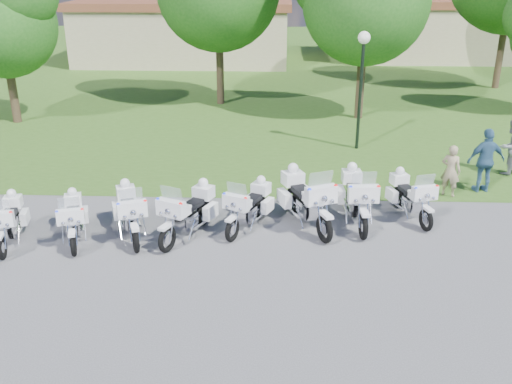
{
  "coord_description": "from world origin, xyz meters",
  "views": [
    {
      "loc": [
        0.63,
        -12.52,
        6.51
      ],
      "look_at": [
        0.04,
        1.2,
        0.95
      ],
      "focal_mm": 40.0,
      "sensor_mm": 36.0,
      "label": 1
    }
  ],
  "objects_px": {
    "motorcycle_1": "(73,218)",
    "bystander_c": "(486,161)",
    "motorcycle_5": "(306,199)",
    "motorcycle_4": "(249,205)",
    "bystander_a": "(451,171)",
    "motorcycle_3": "(189,211)",
    "bystander_b": "(511,147)",
    "motorcycle_2": "(130,212)",
    "lamp_post": "(362,62)",
    "motorcycle_6": "(356,197)",
    "motorcycle_0": "(8,220)",
    "motorcycle_7": "(410,196)"
  },
  "relations": [
    {
      "from": "motorcycle_4",
      "to": "motorcycle_1",
      "type": "bearing_deg",
      "value": 36.28
    },
    {
      "from": "motorcycle_3",
      "to": "bystander_b",
      "type": "height_order",
      "value": "bystander_b"
    },
    {
      "from": "bystander_a",
      "to": "lamp_post",
      "type": "bearing_deg",
      "value": -33.56
    },
    {
      "from": "lamp_post",
      "to": "bystander_b",
      "type": "height_order",
      "value": "lamp_post"
    },
    {
      "from": "bystander_a",
      "to": "bystander_b",
      "type": "height_order",
      "value": "bystander_b"
    },
    {
      "from": "lamp_post",
      "to": "bystander_c",
      "type": "height_order",
      "value": "lamp_post"
    },
    {
      "from": "motorcycle_5",
      "to": "lamp_post",
      "type": "bearing_deg",
      "value": -131.28
    },
    {
      "from": "motorcycle_2",
      "to": "motorcycle_4",
      "type": "height_order",
      "value": "motorcycle_2"
    },
    {
      "from": "motorcycle_6",
      "to": "lamp_post",
      "type": "height_order",
      "value": "lamp_post"
    },
    {
      "from": "motorcycle_1",
      "to": "motorcycle_6",
      "type": "xyz_separation_m",
      "value": [
        7.17,
        1.4,
        0.13
      ]
    },
    {
      "from": "lamp_post",
      "to": "bystander_b",
      "type": "relative_size",
      "value": 2.34
    },
    {
      "from": "bystander_c",
      "to": "motorcycle_0",
      "type": "bearing_deg",
      "value": 7.28
    },
    {
      "from": "motorcycle_4",
      "to": "bystander_a",
      "type": "xyz_separation_m",
      "value": [
        5.82,
        2.42,
        0.17
      ]
    },
    {
      "from": "motorcycle_4",
      "to": "motorcycle_6",
      "type": "xyz_separation_m",
      "value": [
        2.83,
        0.49,
        0.1
      ]
    },
    {
      "from": "motorcycle_3",
      "to": "motorcycle_5",
      "type": "distance_m",
      "value": 3.07
    },
    {
      "from": "bystander_b",
      "to": "bystander_c",
      "type": "xyz_separation_m",
      "value": [
        -1.33,
        -1.62,
        0.07
      ]
    },
    {
      "from": "motorcycle_2",
      "to": "lamp_post",
      "type": "height_order",
      "value": "lamp_post"
    },
    {
      "from": "motorcycle_5",
      "to": "motorcycle_0",
      "type": "bearing_deg",
      "value": -13.02
    },
    {
      "from": "motorcycle_0",
      "to": "motorcycle_4",
      "type": "height_order",
      "value": "motorcycle_4"
    },
    {
      "from": "motorcycle_7",
      "to": "bystander_a",
      "type": "relative_size",
      "value": 1.36
    },
    {
      "from": "motorcycle_0",
      "to": "motorcycle_2",
      "type": "height_order",
      "value": "motorcycle_2"
    },
    {
      "from": "motorcycle_3",
      "to": "bystander_b",
      "type": "relative_size",
      "value": 1.22
    },
    {
      "from": "motorcycle_6",
      "to": "bystander_b",
      "type": "relative_size",
      "value": 1.4
    },
    {
      "from": "motorcycle_6",
      "to": "bystander_a",
      "type": "bearing_deg",
      "value": -150.93
    },
    {
      "from": "motorcycle_2",
      "to": "bystander_a",
      "type": "relative_size",
      "value": 1.41
    },
    {
      "from": "motorcycle_6",
      "to": "bystander_c",
      "type": "xyz_separation_m",
      "value": [
        4.12,
        2.33,
        0.27
      ]
    },
    {
      "from": "motorcycle_3",
      "to": "motorcycle_4",
      "type": "xyz_separation_m",
      "value": [
        1.5,
        0.55,
        -0.05
      ]
    },
    {
      "from": "motorcycle_3",
      "to": "bystander_c",
      "type": "distance_m",
      "value": 9.1
    },
    {
      "from": "motorcycle_6",
      "to": "bystander_b",
      "type": "height_order",
      "value": "bystander_b"
    },
    {
      "from": "bystander_a",
      "to": "motorcycle_4",
      "type": "bearing_deg",
      "value": 53.72
    },
    {
      "from": "motorcycle_1",
      "to": "bystander_c",
      "type": "height_order",
      "value": "bystander_c"
    },
    {
      "from": "motorcycle_0",
      "to": "motorcycle_2",
      "type": "relative_size",
      "value": 0.94
    },
    {
      "from": "motorcycle_0",
      "to": "motorcycle_6",
      "type": "xyz_separation_m",
      "value": [
        8.72,
        1.62,
        0.12
      ]
    },
    {
      "from": "motorcycle_1",
      "to": "motorcycle_5",
      "type": "xyz_separation_m",
      "value": [
        5.81,
        1.13,
        0.16
      ]
    },
    {
      "from": "motorcycle_4",
      "to": "motorcycle_5",
      "type": "xyz_separation_m",
      "value": [
        1.47,
        0.22,
        0.12
      ]
    },
    {
      "from": "motorcycle_5",
      "to": "bystander_b",
      "type": "xyz_separation_m",
      "value": [
        6.81,
        4.22,
        0.17
      ]
    },
    {
      "from": "motorcycle_1",
      "to": "bystander_a",
      "type": "xyz_separation_m",
      "value": [
        10.16,
        3.33,
        0.2
      ]
    },
    {
      "from": "motorcycle_2",
      "to": "motorcycle_7",
      "type": "relative_size",
      "value": 1.04
    },
    {
      "from": "motorcycle_0",
      "to": "motorcycle_3",
      "type": "bearing_deg",
      "value": 175.24
    },
    {
      "from": "motorcycle_0",
      "to": "lamp_post",
      "type": "height_order",
      "value": "lamp_post"
    },
    {
      "from": "motorcycle_0",
      "to": "bystander_b",
      "type": "height_order",
      "value": "bystander_b"
    },
    {
      "from": "motorcycle_5",
      "to": "bystander_b",
      "type": "distance_m",
      "value": 8.01
    },
    {
      "from": "motorcycle_7",
      "to": "bystander_b",
      "type": "relative_size",
      "value": 1.17
    },
    {
      "from": "motorcycle_4",
      "to": "bystander_a",
      "type": "distance_m",
      "value": 6.31
    },
    {
      "from": "motorcycle_6",
      "to": "motorcycle_4",
      "type": "bearing_deg",
      "value": 6.1
    },
    {
      "from": "motorcycle_7",
      "to": "lamp_post",
      "type": "relative_size",
      "value": 0.5
    },
    {
      "from": "motorcycle_6",
      "to": "lamp_post",
      "type": "distance_m",
      "value": 7.02
    },
    {
      "from": "motorcycle_4",
      "to": "bystander_b",
      "type": "height_order",
      "value": "bystander_b"
    },
    {
      "from": "motorcycle_0",
      "to": "bystander_c",
      "type": "height_order",
      "value": "bystander_c"
    },
    {
      "from": "motorcycle_6",
      "to": "motorcycle_5",
      "type": "bearing_deg",
      "value": 7.65
    }
  ]
}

